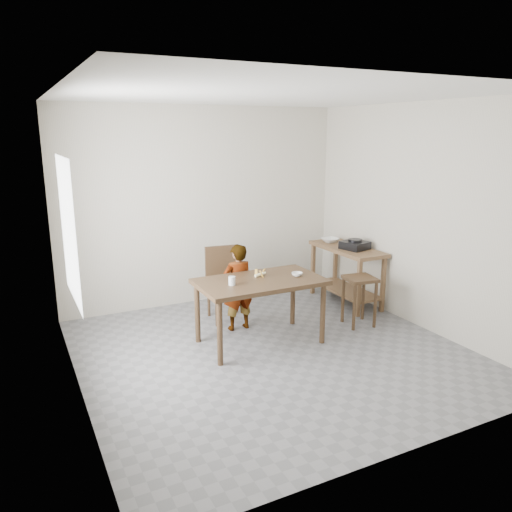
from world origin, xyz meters
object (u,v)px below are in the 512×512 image
dining_table (260,311)px  dining_chair (227,285)px  prep_counter (346,275)px  child (238,287)px  stool (359,301)px

dining_table → dining_chair: 0.85m
prep_counter → child: (-1.77, -0.22, 0.13)m
dining_table → stool: 1.35m
child → dining_chair: (0.01, 0.36, -0.07)m
prep_counter → child: bearing=-173.1°
prep_counter → dining_chair: size_ratio=1.29×
dining_table → child: (-0.05, 0.48, 0.16)m
child → dining_chair: 0.36m
dining_chair → stool: dining_chair is taller
dining_table → dining_chair: (-0.04, 0.84, 0.09)m
child → dining_chair: size_ratio=1.15×
dining_table → stool: bearing=-2.9°
dining_chair → stool: 1.67m
prep_counter → child: 1.79m
prep_counter → stool: 0.86m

